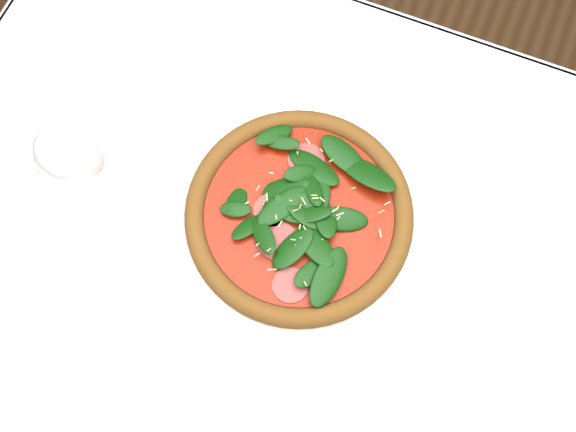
% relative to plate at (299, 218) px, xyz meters
% --- Properties ---
extents(ground, '(6.00, 6.00, 0.00)m').
position_rel_plate_xyz_m(ground, '(0.05, -0.03, -0.76)').
color(ground, brown).
rests_on(ground, ground).
extents(dining_table, '(1.21, 0.81, 0.75)m').
position_rel_plate_xyz_m(dining_table, '(0.05, -0.03, -0.11)').
color(dining_table, white).
rests_on(dining_table, ground).
extents(plate, '(0.36, 0.36, 0.02)m').
position_rel_plate_xyz_m(plate, '(0.00, 0.00, 0.00)').
color(plate, white).
rests_on(plate, dining_table).
extents(pizza, '(0.41, 0.41, 0.04)m').
position_rel_plate_xyz_m(pizza, '(0.00, 0.00, 0.02)').
color(pizza, '#955F24').
rests_on(pizza, plate).
extents(wine_glass, '(0.08, 0.08, 0.20)m').
position_rel_plate_xyz_m(wine_glass, '(-0.26, -0.08, 0.14)').
color(wine_glass, white).
rests_on(wine_glass, dining_table).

